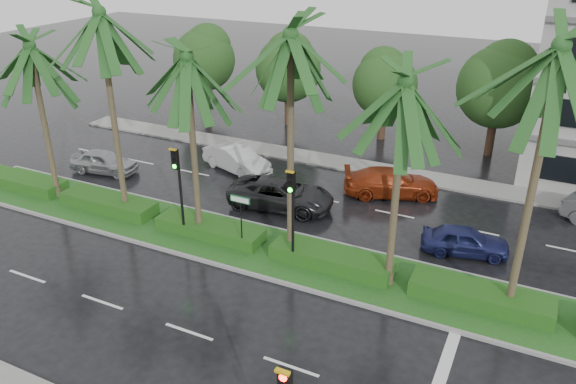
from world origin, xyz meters
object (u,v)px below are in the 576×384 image
at_px(car_white, 237,159).
at_px(car_darkgrey, 281,194).
at_px(car_silver, 104,162).
at_px(car_red, 391,182).
at_px(street_sign, 241,210).
at_px(signal_median_left, 178,180).
at_px(car_blue, 465,240).

relative_size(car_white, car_darkgrey, 0.84).
bearing_deg(car_white, car_silver, 136.17).
bearing_deg(car_red, car_darkgrey, 106.84).
height_order(street_sign, car_silver, street_sign).
bearing_deg(car_white, street_sign, -129.65).
xyz_separation_m(signal_median_left, car_red, (7.15, 8.78, -2.27)).
distance_m(street_sign, car_red, 9.65).
xyz_separation_m(car_white, car_blue, (13.71, -3.70, -0.11)).
distance_m(car_white, car_red, 9.13).
relative_size(street_sign, car_blue, 0.70).
height_order(street_sign, car_red, street_sign).
relative_size(signal_median_left, car_darkgrey, 0.81).
xyz_separation_m(car_white, car_darkgrey, (4.50, -3.17, 0.00)).
relative_size(car_red, car_blue, 1.34).
xyz_separation_m(signal_median_left, car_silver, (-8.76, 4.49, -2.33)).
bearing_deg(car_darkgrey, car_white, 48.03).
relative_size(car_darkgrey, car_red, 1.07).
relative_size(car_white, car_red, 0.90).
height_order(signal_median_left, car_darkgrey, signal_median_left).
xyz_separation_m(signal_median_left, car_blue, (11.76, 4.39, -2.36)).
distance_m(signal_median_left, car_blue, 12.78).
relative_size(signal_median_left, car_white, 0.97).
bearing_deg(car_darkgrey, car_blue, -100.00).
height_order(car_white, car_darkgrey, car_darkgrey).
bearing_deg(car_darkgrey, signal_median_left, 145.80).
bearing_deg(car_blue, car_silver, 77.16).
distance_m(car_darkgrey, car_blue, 9.23).
bearing_deg(car_red, signal_median_left, 117.65).
distance_m(car_silver, car_red, 16.48).
relative_size(signal_median_left, car_red, 0.87).
bearing_deg(signal_median_left, car_blue, 20.48).
bearing_deg(street_sign, signal_median_left, -176.53).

